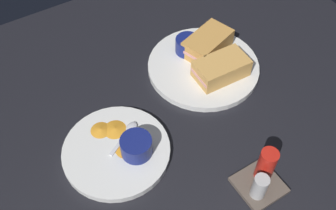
{
  "coord_description": "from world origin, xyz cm",
  "views": [
    {
      "loc": [
        40.18,
        44.99,
        73.24
      ],
      "look_at": [
        10.62,
        -2.47,
        3.0
      ],
      "focal_mm": 41.58,
      "sensor_mm": 36.0,
      "label": 1
    }
  ],
  "objects_px": {
    "ramekin_dark_sauce": "(188,45)",
    "ramekin_light_gravy": "(136,146)",
    "spoon_by_gravy_ramekin": "(128,131)",
    "condiment_caddy": "(262,176)",
    "sandwich_half_far": "(208,43)",
    "plate_sandwich_main": "(203,67)",
    "plate_chips_companion": "(116,151)",
    "spoon_by_dark_ramekin": "(200,61)",
    "sandwich_half_near": "(221,68)"
  },
  "relations": [
    {
      "from": "ramekin_dark_sauce",
      "to": "condiment_caddy",
      "type": "bearing_deg",
      "value": 77.93
    },
    {
      "from": "spoon_by_gravy_ramekin",
      "to": "condiment_caddy",
      "type": "relative_size",
      "value": 0.98
    },
    {
      "from": "condiment_caddy",
      "to": "plate_chips_companion",
      "type": "bearing_deg",
      "value": -46.02
    },
    {
      "from": "sandwich_half_near",
      "to": "condiment_caddy",
      "type": "relative_size",
      "value": 1.43
    },
    {
      "from": "sandwich_half_far",
      "to": "ramekin_light_gravy",
      "type": "xyz_separation_m",
      "value": [
        0.31,
        0.18,
        -0.0
      ]
    },
    {
      "from": "spoon_by_dark_ramekin",
      "to": "sandwich_half_near",
      "type": "bearing_deg",
      "value": 104.04
    },
    {
      "from": "sandwich_half_near",
      "to": "spoon_by_gravy_ramekin",
      "type": "relative_size",
      "value": 1.45
    },
    {
      "from": "ramekin_light_gravy",
      "to": "spoon_by_gravy_ramekin",
      "type": "height_order",
      "value": "ramekin_light_gravy"
    },
    {
      "from": "sandwich_half_far",
      "to": "ramekin_dark_sauce",
      "type": "height_order",
      "value": "sandwich_half_far"
    },
    {
      "from": "sandwich_half_near",
      "to": "plate_chips_companion",
      "type": "bearing_deg",
      "value": 9.92
    },
    {
      "from": "ramekin_dark_sauce",
      "to": "condiment_caddy",
      "type": "distance_m",
      "value": 0.41
    },
    {
      "from": "spoon_by_dark_ramekin",
      "to": "ramekin_light_gravy",
      "type": "xyz_separation_m",
      "value": [
        0.27,
        0.15,
        0.02
      ]
    },
    {
      "from": "plate_sandwich_main",
      "to": "sandwich_half_near",
      "type": "distance_m",
      "value": 0.06
    },
    {
      "from": "plate_chips_companion",
      "to": "spoon_by_dark_ramekin",
      "type": "bearing_deg",
      "value": -158.54
    },
    {
      "from": "ramekin_dark_sauce",
      "to": "spoon_by_gravy_ramekin",
      "type": "xyz_separation_m",
      "value": [
        0.26,
        0.15,
        -0.02
      ]
    },
    {
      "from": "ramekin_dark_sauce",
      "to": "condiment_caddy",
      "type": "height_order",
      "value": "condiment_caddy"
    },
    {
      "from": "ramekin_dark_sauce",
      "to": "ramekin_light_gravy",
      "type": "height_order",
      "value": "ramekin_light_gravy"
    },
    {
      "from": "sandwich_half_far",
      "to": "plate_chips_companion",
      "type": "distance_m",
      "value": 0.38
    },
    {
      "from": "spoon_by_dark_ramekin",
      "to": "ramekin_light_gravy",
      "type": "height_order",
      "value": "ramekin_light_gravy"
    },
    {
      "from": "plate_sandwich_main",
      "to": "plate_chips_companion",
      "type": "relative_size",
      "value": 1.22
    },
    {
      "from": "sandwich_half_near",
      "to": "ramekin_dark_sauce",
      "type": "xyz_separation_m",
      "value": [
        0.02,
        -0.12,
        -0.0
      ]
    },
    {
      "from": "ramekin_dark_sauce",
      "to": "sandwich_half_near",
      "type": "bearing_deg",
      "value": 100.47
    },
    {
      "from": "plate_sandwich_main",
      "to": "ramekin_dark_sauce",
      "type": "distance_m",
      "value": 0.07
    },
    {
      "from": "plate_chips_companion",
      "to": "spoon_by_gravy_ramekin",
      "type": "distance_m",
      "value": 0.05
    },
    {
      "from": "spoon_by_dark_ramekin",
      "to": "spoon_by_gravy_ramekin",
      "type": "distance_m",
      "value": 0.28
    },
    {
      "from": "spoon_by_dark_ramekin",
      "to": "ramekin_light_gravy",
      "type": "bearing_deg",
      "value": 28.94
    },
    {
      "from": "ramekin_dark_sauce",
      "to": "sandwich_half_far",
      "type": "bearing_deg",
      "value": 150.82
    },
    {
      "from": "spoon_by_dark_ramekin",
      "to": "condiment_caddy",
      "type": "height_order",
      "value": "condiment_caddy"
    },
    {
      "from": "ramekin_light_gravy",
      "to": "spoon_by_gravy_ramekin",
      "type": "relative_size",
      "value": 0.73
    },
    {
      "from": "sandwich_half_near",
      "to": "spoon_by_gravy_ramekin",
      "type": "xyz_separation_m",
      "value": [
        0.28,
        0.03,
        -0.02
      ]
    },
    {
      "from": "ramekin_dark_sauce",
      "to": "ramekin_light_gravy",
      "type": "relative_size",
      "value": 0.94
    },
    {
      "from": "sandwich_half_near",
      "to": "spoon_by_dark_ramekin",
      "type": "bearing_deg",
      "value": -75.96
    },
    {
      "from": "plate_sandwich_main",
      "to": "sandwich_half_near",
      "type": "bearing_deg",
      "value": 105.35
    },
    {
      "from": "sandwich_half_near",
      "to": "condiment_caddy",
      "type": "height_order",
      "value": "condiment_caddy"
    },
    {
      "from": "spoon_by_dark_ramekin",
      "to": "plate_chips_companion",
      "type": "distance_m",
      "value": 0.33
    },
    {
      "from": "sandwich_half_far",
      "to": "ramekin_light_gravy",
      "type": "relative_size",
      "value": 2.16
    },
    {
      "from": "plate_chips_companion",
      "to": "ramekin_light_gravy",
      "type": "xyz_separation_m",
      "value": [
        -0.04,
        0.03,
        0.03
      ]
    },
    {
      "from": "plate_sandwich_main",
      "to": "ramekin_dark_sauce",
      "type": "height_order",
      "value": "ramekin_dark_sauce"
    },
    {
      "from": "spoon_by_dark_ramekin",
      "to": "ramekin_light_gravy",
      "type": "relative_size",
      "value": 1.46
    },
    {
      "from": "plate_sandwich_main",
      "to": "ramekin_light_gravy",
      "type": "relative_size",
      "value": 4.19
    },
    {
      "from": "sandwich_half_far",
      "to": "spoon_by_dark_ramekin",
      "type": "bearing_deg",
      "value": 34.31
    },
    {
      "from": "ramekin_dark_sauce",
      "to": "spoon_by_dark_ramekin",
      "type": "relative_size",
      "value": 0.65
    },
    {
      "from": "spoon_by_gravy_ramekin",
      "to": "condiment_caddy",
      "type": "height_order",
      "value": "condiment_caddy"
    },
    {
      "from": "sandwich_half_far",
      "to": "ramekin_dark_sauce",
      "type": "distance_m",
      "value": 0.05
    },
    {
      "from": "sandwich_half_near",
      "to": "ramekin_dark_sauce",
      "type": "distance_m",
      "value": 0.12
    },
    {
      "from": "sandwich_half_far",
      "to": "spoon_by_gravy_ramekin",
      "type": "relative_size",
      "value": 1.58
    },
    {
      "from": "sandwich_half_far",
      "to": "plate_sandwich_main",
      "type": "bearing_deg",
      "value": 45.35
    },
    {
      "from": "plate_sandwich_main",
      "to": "ramekin_dark_sauce",
      "type": "xyz_separation_m",
      "value": [
        0.01,
        -0.06,
        0.03
      ]
    },
    {
      "from": "ramekin_light_gravy",
      "to": "sandwich_half_near",
      "type": "bearing_deg",
      "value": -163.36
    },
    {
      "from": "plate_sandwich_main",
      "to": "plate_chips_companion",
      "type": "height_order",
      "value": "same"
    }
  ]
}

